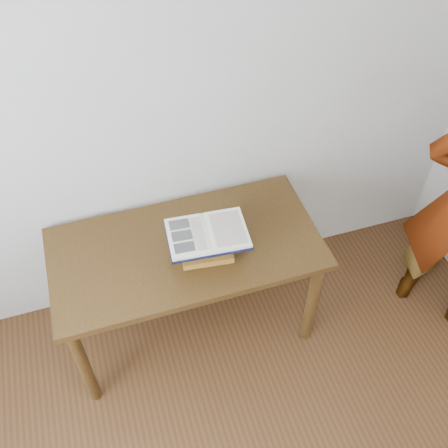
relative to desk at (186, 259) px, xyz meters
name	(u,v)px	position (x,y,z in m)	size (l,w,h in m)	color
desk	(186,259)	(0.00, 0.00, 0.00)	(1.33, 0.66, 0.71)	#4A3212
book_stack	(205,243)	(0.08, -0.06, 0.16)	(0.27, 0.21, 0.13)	#B77F29
open_book	(208,234)	(0.10, -0.07, 0.24)	(0.40, 0.29, 0.03)	black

